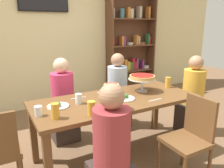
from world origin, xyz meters
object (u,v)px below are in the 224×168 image
Objects in this scene: diner_near_left at (112,161)px; cutlery_fork_near at (155,100)px; diner_head_east at (192,101)px; cutlery_knife_near at (103,92)px; diner_far_left at (63,106)px; beer_glass_amber_tall at (91,108)px; dining_table at (116,106)px; water_glass_clear_near at (79,99)px; diner_far_right at (117,96)px; cutlery_fork_far at (79,98)px; beer_glass_amber_short at (55,111)px; chair_near_right at (191,135)px; salad_plate_far_diner at (58,106)px; water_glass_clear_far at (38,111)px; salad_plate_near_diner at (124,98)px; bookshelf at (130,45)px; deep_dish_pizza_stand at (142,78)px; beer_glass_amber_spare at (168,82)px; personal_pizza_stand at (111,91)px.

diner_near_left is 6.39× the size of cutlery_fork_near.
diner_head_east is 1.35m from cutlery_knife_near.
diner_far_left is 8.27× the size of beer_glass_amber_tall.
water_glass_clear_near is at bearing 172.68° from dining_table.
diner_far_right reaches higher than cutlery_fork_far.
beer_glass_amber_short is at bearing -140.54° from water_glass_clear_near.
chair_near_right reaches higher than salad_plate_far_diner.
diner_far_right reaches higher than beer_glass_amber_short.
cutlery_fork_far is (0.29, 0.17, -0.01)m from salad_plate_far_diner.
water_glass_clear_far is (-0.43, 0.64, 0.30)m from diner_near_left.
beer_glass_amber_short is (-0.10, -0.27, 0.06)m from salad_plate_far_diner.
beer_glass_amber_tall is 0.81m from cutlery_fork_near.
cutlery_fork_far is (0.07, 0.53, -0.07)m from beer_glass_amber_tall.
cutlery_knife_near is (-0.09, 0.36, -0.01)m from salad_plate_near_diner.
water_glass_clear_far is 0.53× the size of cutlery_fork_near.
salad_plate_far_diner is at bearing -20.53° from diner_far_left.
salad_plate_far_diner is at bearing -138.18° from bookshelf.
dining_table is at bearing -167.06° from deep_dish_pizza_stand.
beer_glass_amber_short is 0.19m from water_glass_clear_far.
beer_glass_amber_tall is 1.00× the size of beer_glass_amber_spare.
beer_glass_amber_short is at bearing 31.12° from diner_near_left.
diner_far_left reaches higher than beer_glass_amber_spare.
bookshelf is 2.87m from personal_pizza_stand.
cutlery_knife_near is (0.87, 0.37, -0.05)m from water_glass_clear_far.
bookshelf is 2.57m from salad_plate_near_diner.
salad_plate_far_diner is at bearing 14.76° from diner_near_left.
beer_glass_amber_short is (-0.30, 0.50, 0.32)m from diner_near_left.
beer_glass_amber_tall is 0.74m from cutlery_knife_near.
bookshelf is at bearing -130.82° from cutlery_knife_near.
beer_glass_amber_tall is 0.36m from water_glass_clear_near.
water_glass_clear_far is at bearing -58.69° from diner_far_right.
deep_dish_pizza_stand reaches higher than cutlery_knife_near.
bookshelf reaches higher than deep_dish_pizza_stand.
diner_near_left is 1.28m from deep_dish_pizza_stand.
diner_head_east is (-0.26, -2.02, -0.63)m from bookshelf.
cutlery_knife_near is (-0.02, 0.29, 0.09)m from dining_table.
diner_far_right is at bearing 120.67° from beer_glass_amber_spare.
beer_glass_amber_spare reaches higher than salad_plate_near_diner.
chair_near_right is at bearing -89.42° from diner_near_left.
personal_pizza_stand reaches higher than salad_plate_near_diner.
dining_table is at bearing 34.39° from beer_glass_amber_tall.
chair_near_right reaches higher than dining_table.
dining_table is 0.46m from water_glass_clear_near.
cutlery_knife_near is (0.42, 0.24, -0.05)m from water_glass_clear_near.
chair_near_right is 0.52m from cutlery_fork_near.
personal_pizza_stand reaches higher than beer_glass_amber_spare.
diner_far_left reaches higher than beer_glass_amber_short.
cutlery_fork_near is (-0.09, -1.00, 0.25)m from diner_far_right.
deep_dish_pizza_stand is (-0.01, -0.63, 0.42)m from diner_far_right.
deep_dish_pizza_stand is 0.52m from cutlery_knife_near.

